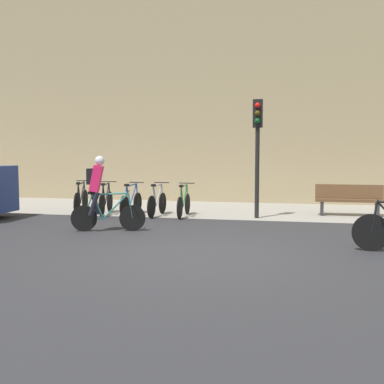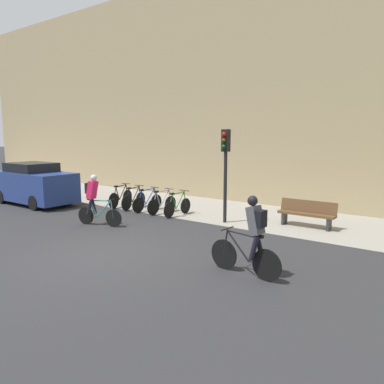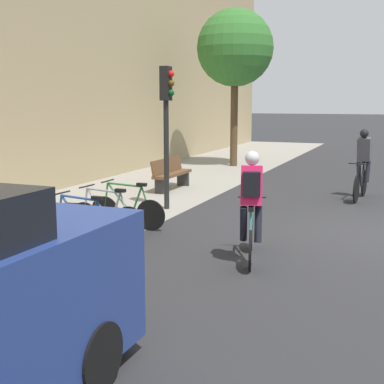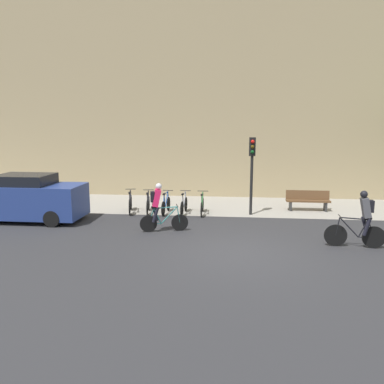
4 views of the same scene
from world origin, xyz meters
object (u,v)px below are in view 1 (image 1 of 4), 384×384
object	(u,v)px
parked_bike_0	(81,200)
parked_bike_1	(106,201)
bench	(349,199)
parked_bike_2	(131,202)
parked_bike_4	(184,203)
traffic_light_pole	(258,136)
cyclist_pink	(99,191)
parked_bike_3	(157,202)

from	to	relation	value
parked_bike_0	parked_bike_1	bearing A→B (deg)	-0.03
bench	parked_bike_0	bearing A→B (deg)	-171.61
parked_bike_0	parked_bike_2	size ratio (longest dim) A/B	1.02
parked_bike_4	traffic_light_pole	bearing A→B (deg)	2.30
cyclist_pink	bench	xyz separation A→B (m)	(5.94, 4.03, -0.47)
bench	parked_bike_4	bearing A→B (deg)	-166.07
parked_bike_3	traffic_light_pole	xyz separation A→B (m)	(2.84, 0.08, 1.89)
parked_bike_0	parked_bike_3	world-z (taller)	parked_bike_0
parked_bike_1	parked_bike_3	size ratio (longest dim) A/B	1.00
parked_bike_0	cyclist_pink	bearing A→B (deg)	-57.95
parked_bike_0	parked_bike_3	bearing A→B (deg)	-0.01
parked_bike_2	traffic_light_pole	size ratio (longest dim) A/B	0.50
parked_bike_0	bench	distance (m)	7.84
parked_bike_2	parked_bike_3	xyz separation A→B (m)	(0.78, 0.00, 0.00)
bench	traffic_light_pole	bearing A→B (deg)	-157.46
traffic_light_pole	bench	world-z (taller)	traffic_light_pole
parked_bike_1	parked_bike_3	world-z (taller)	parked_bike_1
traffic_light_pole	cyclist_pink	bearing A→B (deg)	-138.73
parked_bike_4	traffic_light_pole	world-z (taller)	traffic_light_pole
parked_bike_1	parked_bike_2	distance (m)	0.78
cyclist_pink	parked_bike_1	xyz separation A→B (m)	(-1.02, 2.89, -0.56)
parked_bike_4	parked_bike_3	bearing A→B (deg)	179.94
parked_bike_1	traffic_light_pole	xyz separation A→B (m)	(4.41, 0.08, 1.88)
cyclist_pink	parked_bike_4	xyz separation A→B (m)	(1.33, 2.89, -0.57)
parked_bike_2	bench	xyz separation A→B (m)	(6.19, 1.14, 0.10)
parked_bike_0	bench	bearing A→B (deg)	8.39
cyclist_pink	parked_bike_3	xyz separation A→B (m)	(0.54, 2.89, -0.56)
parked_bike_4	bench	bearing A→B (deg)	13.93
parked_bike_4	traffic_light_pole	xyz separation A→B (m)	(2.06, 0.08, 1.89)
parked_bike_1	parked_bike_2	size ratio (longest dim) A/B	0.99
parked_bike_2	traffic_light_pole	distance (m)	4.09
bench	parked_bike_3	bearing A→B (deg)	-168.04
cyclist_pink	parked_bike_1	distance (m)	3.12
parked_bike_2	parked_bike_4	world-z (taller)	parked_bike_2
cyclist_pink	parked_bike_1	world-z (taller)	cyclist_pink
parked_bike_0	parked_bike_4	world-z (taller)	parked_bike_0
parked_bike_0	bench	world-z (taller)	parked_bike_0
cyclist_pink	parked_bike_4	bearing A→B (deg)	65.30
traffic_light_pole	parked_bike_1	bearing A→B (deg)	-178.94
parked_bike_3	traffic_light_pole	distance (m)	3.41
parked_bike_3	parked_bike_2	bearing A→B (deg)	-179.96
parked_bike_0	parked_bike_1	size ratio (longest dim) A/B	1.03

